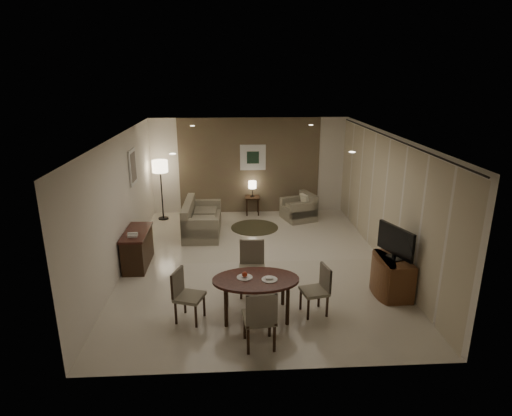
{
  "coord_description": "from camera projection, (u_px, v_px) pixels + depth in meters",
  "views": [
    {
      "loc": [
        -0.49,
        -8.37,
        3.89
      ],
      "look_at": [
        0.0,
        0.2,
        1.15
      ],
      "focal_mm": 30.0,
      "sensor_mm": 36.0,
      "label": 1
    }
  ],
  "objects": [
    {
      "name": "art_left_canvas",
      "position": [
        133.0,
        167.0,
        9.6
      ],
      "size": [
        0.01,
        0.46,
        0.64
      ],
      "primitive_type": "cube",
      "color": "gray",
      "rests_on": "wall_left"
    },
    {
      "name": "round_rug",
      "position": [
        255.0,
        227.0,
        11.18
      ],
      "size": [
        1.23,
        1.23,
        0.01
      ],
      "primitive_type": "cylinder",
      "color": "#423C25",
      "rests_on": "floor"
    },
    {
      "name": "side_table",
      "position": [
        252.0,
        205.0,
        12.18
      ],
      "size": [
        0.4,
        0.4,
        0.52
      ],
      "primitive_type": null,
      "color": "#331D11",
      "rests_on": "floor"
    },
    {
      "name": "chair_far",
      "position": [
        252.0,
        269.0,
        7.71
      ],
      "size": [
        0.49,
        0.49,
        0.97
      ],
      "primitive_type": null,
      "rotation": [
        0.0,
        0.0,
        -0.05
      ],
      "color": "gray",
      "rests_on": "floor"
    },
    {
      "name": "curtain_rod",
      "position": [
        391.0,
        138.0,
        8.51
      ],
      "size": [
        0.03,
        6.8,
        0.03
      ],
      "primitive_type": "cylinder",
      "rotation": [
        1.57,
        0.0,
        0.0
      ],
      "color": "black",
      "rests_on": "wall_right"
    },
    {
      "name": "console_desk",
      "position": [
        138.0,
        248.0,
        8.92
      ],
      "size": [
        0.48,
        1.2,
        0.75
      ],
      "primitive_type": null,
      "color": "#4D2218",
      "rests_on": "floor"
    },
    {
      "name": "table_lamp",
      "position": [
        252.0,
        188.0,
        12.03
      ],
      "size": [
        0.22,
        0.22,
        0.5
      ],
      "primitive_type": null,
      "color": "#FFEAC1",
      "rests_on": "side_table"
    },
    {
      "name": "chair_left",
      "position": [
        190.0,
        296.0,
        6.9
      ],
      "size": [
        0.53,
        0.53,
        0.87
      ],
      "primitive_type": null,
      "rotation": [
        0.0,
        0.0,
        1.24
      ],
      "color": "gray",
      "rests_on": "floor"
    },
    {
      "name": "art_back_canvas",
      "position": [
        253.0,
        158.0,
        11.96
      ],
      "size": [
        0.34,
        0.01,
        0.34
      ],
      "primitive_type": "cube",
      "color": "#1A2F1F",
      "rests_on": "wall_back"
    },
    {
      "name": "sofa",
      "position": [
        202.0,
        218.0,
        10.7
      ],
      "size": [
        1.75,
        0.9,
        0.81
      ],
      "primitive_type": null,
      "rotation": [
        0.0,
        0.0,
        1.55
      ],
      "color": "gray",
      "rests_on": "floor"
    },
    {
      "name": "dining_table",
      "position": [
        256.0,
        297.0,
        7.07
      ],
      "size": [
        1.42,
        0.89,
        0.67
      ],
      "primitive_type": null,
      "color": "#4D2218",
      "rests_on": "floor"
    },
    {
      "name": "chair_near",
      "position": [
        259.0,
        317.0,
        6.24
      ],
      "size": [
        0.5,
        0.5,
        0.95
      ],
      "primitive_type": null,
      "rotation": [
        0.0,
        0.0,
        3.24
      ],
      "color": "gray",
      "rests_on": "floor"
    },
    {
      "name": "plate_a",
      "position": [
        245.0,
        277.0,
        7.0
      ],
      "size": [
        0.26,
        0.26,
        0.02
      ],
      "primitive_type": "cylinder",
      "color": "white",
      "rests_on": "dining_table"
    },
    {
      "name": "art_left_frame",
      "position": [
        133.0,
        167.0,
        9.6
      ],
      "size": [
        0.03,
        0.6,
        0.8
      ],
      "primitive_type": "cube",
      "color": "silver",
      "rests_on": "wall_left"
    },
    {
      "name": "taupe_accent",
      "position": [
        249.0,
        166.0,
        12.07
      ],
      "size": [
        3.96,
        0.03,
        2.7
      ],
      "primitive_type": "cube",
      "color": "brown",
      "rests_on": "wall_back"
    },
    {
      "name": "room_shell",
      "position": [
        255.0,
        196.0,
        9.14
      ],
      "size": [
        5.5,
        7.0,
        2.7
      ],
      "color": "beige",
      "rests_on": "ground"
    },
    {
      "name": "napkin",
      "position": [
        270.0,
        278.0,
        6.92
      ],
      "size": [
        0.12,
        0.08,
        0.03
      ],
      "primitive_type": "cube",
      "color": "white",
      "rests_on": "plate_b"
    },
    {
      "name": "downlight_fl",
      "position": [
        192.0,
        126.0,
        9.99
      ],
      "size": [
        0.1,
        0.1,
        0.01
      ],
      "primitive_type": "cylinder",
      "color": "white",
      "rests_on": "ceiling"
    },
    {
      "name": "floor_lamp",
      "position": [
        162.0,
        190.0,
        11.6
      ],
      "size": [
        0.42,
        0.42,
        1.64
      ],
      "primitive_type": null,
      "color": "#FFE5B7",
      "rests_on": "floor"
    },
    {
      "name": "tv_cabinet",
      "position": [
        393.0,
        276.0,
        7.76
      ],
      "size": [
        0.48,
        0.9,
        0.7
      ],
      "primitive_type": null,
      "color": "brown",
      "rests_on": "floor"
    },
    {
      "name": "downlight_nl",
      "position": [
        173.0,
        154.0,
        6.56
      ],
      "size": [
        0.1,
        0.1,
        0.01
      ],
      "primitive_type": "cylinder",
      "color": "white",
      "rests_on": "ceiling"
    },
    {
      "name": "chair_right",
      "position": [
        314.0,
        291.0,
        7.1
      ],
      "size": [
        0.48,
        0.48,
        0.84
      ],
      "primitive_type": null,
      "rotation": [
        0.0,
        0.0,
        -1.35
      ],
      "color": "gray",
      "rests_on": "floor"
    },
    {
      "name": "flat_tv",
      "position": [
        396.0,
        242.0,
        7.56
      ],
      "size": [
        0.36,
        0.85,
        0.6
      ],
      "primitive_type": null,
      "rotation": [
        0.0,
        0.0,
        0.35
      ],
      "color": "black",
      "rests_on": "tv_cabinet"
    },
    {
      "name": "curtain_wall",
      "position": [
        385.0,
        201.0,
        8.91
      ],
      "size": [
        0.08,
        6.7,
        2.58
      ],
      "primitive_type": null,
      "color": "beige",
      "rests_on": "wall_right"
    },
    {
      "name": "fruit_apple",
      "position": [
        245.0,
        274.0,
        6.99
      ],
      "size": [
        0.09,
        0.09,
        0.09
      ],
      "primitive_type": "sphere",
      "color": "#A22912",
      "rests_on": "plate_a"
    },
    {
      "name": "art_back_frame",
      "position": [
        253.0,
        157.0,
        11.98
      ],
      "size": [
        0.72,
        0.03,
        0.72
      ],
      "primitive_type": "cube",
      "color": "silver",
      "rests_on": "wall_back"
    },
    {
      "name": "downlight_nr",
      "position": [
        352.0,
        152.0,
        6.72
      ],
      "size": [
        0.1,
        0.1,
        0.01
      ],
      "primitive_type": "cylinder",
      "color": "white",
      "rests_on": "ceiling"
    },
    {
      "name": "telephone",
      "position": [
        133.0,
        235.0,
        8.5
      ],
      "size": [
        0.2,
        0.14,
        0.09
      ],
      "primitive_type": null,
      "color": "white",
      "rests_on": "console_desk"
    },
    {
      "name": "armchair",
      "position": [
        298.0,
        207.0,
        11.71
      ],
      "size": [
        0.99,
        1.02,
        0.72
      ],
      "primitive_type": null,
      "rotation": [
        0.0,
        0.0,
        -1.24
      ],
      "color": "gray",
      "rests_on": "floor"
    },
    {
      "name": "downlight_fr",
      "position": [
        311.0,
        125.0,
        10.14
      ],
      "size": [
        0.1,
        0.1,
        0.01
      ],
      "primitive_type": "cylinder",
      "color": "white",
      "rests_on": "ceiling"
    },
    {
      "name": "plate_b",
      "position": [
        270.0,
        280.0,
        6.93
      ],
      "size": [
        0.26,
        0.26,
        0.02
      ],
      "primitive_type": "cylinder",
      "color": "white",
      "rests_on": "dining_table"
    }
  ]
}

